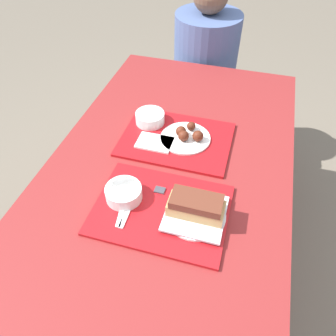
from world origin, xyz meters
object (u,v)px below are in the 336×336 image
Objects in this scene: tray_far at (176,139)px; bowl_coleslaw_near at (124,192)px; person_seated_across at (206,51)px; brisket_sandwich_plate at (196,209)px; tray_near at (161,210)px; bowl_coleslaw_far at (150,117)px; wings_plate_far at (187,136)px.

bowl_coleslaw_near reaches higher than tray_far.
bowl_coleslaw_near is 1.23m from person_seated_across.
bowl_coleslaw_near is 0.62× the size of brisket_sandwich_plate.
tray_near and tray_far have the same top height.
brisket_sandwich_plate is 0.52m from bowl_coleslaw_far.
person_seated_across is at bearing 95.88° from wings_plate_far.
bowl_coleslaw_near is 0.61× the size of wings_plate_far.
tray_far is at bearing 97.03° from tray_near.
bowl_coleslaw_near reaches higher than tray_near.
brisket_sandwich_plate reaches higher than tray_far.
bowl_coleslaw_far is (-0.14, 0.07, 0.03)m from tray_far.
brisket_sandwich_plate is (0.16, -0.36, 0.04)m from tray_far.
bowl_coleslaw_far reaches higher than tray_far.
person_seated_across is (0.09, 0.81, -0.06)m from bowl_coleslaw_far.
wings_plate_far reaches higher than tray_near.
tray_near is 0.12m from brisket_sandwich_plate.
wings_plate_far is (-0.12, 0.37, -0.02)m from brisket_sandwich_plate.
person_seated_across reaches higher than bowl_coleslaw_near.
tray_far is at bearing 75.72° from bowl_coleslaw_near.
brisket_sandwich_plate is at bearing 1.62° from tray_near.
wings_plate_far is at bearing 11.18° from tray_far.
tray_near is 0.65× the size of person_seated_across.
brisket_sandwich_plate is (0.11, 0.00, 0.04)m from tray_near.
person_seated_across is (-0.09, 1.24, -0.03)m from tray_near.
person_seated_across is at bearing 93.16° from tray_far.
brisket_sandwich_plate is 1.61× the size of bowl_coleslaw_far.
brisket_sandwich_plate reaches higher than wings_plate_far.
bowl_coleslaw_near is at bearing -104.28° from tray_far.
tray_far is 3.58× the size of bowl_coleslaw_near.
person_seated_across reaches higher than bowl_coleslaw_far.
bowl_coleslaw_near is 0.18× the size of person_seated_across.
tray_far is at bearing -86.84° from person_seated_across.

